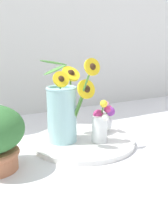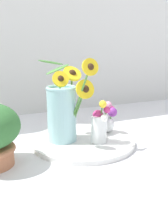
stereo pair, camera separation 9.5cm
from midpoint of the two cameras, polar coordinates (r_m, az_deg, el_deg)
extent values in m
plane|color=silver|center=(1.04, 2.95, -7.30)|extent=(6.00, 6.00, 0.00)
cylinder|color=white|center=(1.06, 2.57, -6.41)|extent=(0.41, 0.41, 0.02)
cylinder|color=#9ED1D6|center=(1.02, -2.21, -0.71)|extent=(0.11, 0.11, 0.21)
torus|color=#9ED1D6|center=(0.99, -2.27, 5.22)|extent=(0.12, 0.12, 0.01)
cylinder|color=#4C8438|center=(1.00, -2.86, 1.05)|extent=(0.02, 0.03, 0.22)
cylinder|color=yellow|center=(0.98, -2.37, 7.17)|extent=(0.07, 0.04, 0.06)
sphere|color=#382314|center=(0.98, -2.37, 7.17)|extent=(0.03, 0.03, 0.03)
cylinder|color=#4C8438|center=(1.04, -0.24, 1.87)|extent=(0.04, 0.07, 0.22)
cylinder|color=yellow|center=(1.05, 0.00, 8.36)|extent=(0.08, 0.06, 0.07)
sphere|color=#382314|center=(1.05, 0.00, 8.36)|extent=(0.03, 0.03, 0.03)
cylinder|color=#4C8438|center=(0.96, 1.63, 2.51)|extent=(0.06, 0.08, 0.24)
cylinder|color=yellow|center=(0.92, 4.34, 9.75)|extent=(0.07, 0.03, 0.07)
sphere|color=#382314|center=(0.92, 4.34, 9.75)|extent=(0.03, 0.03, 0.03)
cylinder|color=#4C8438|center=(0.99, 1.02, -0.27)|extent=(0.05, 0.06, 0.18)
cylinder|color=yellow|center=(0.96, 3.06, 4.96)|extent=(0.09, 0.03, 0.09)
sphere|color=#382314|center=(0.96, 3.06, 4.96)|extent=(0.03, 0.03, 0.03)
ellipsoid|color=#477F38|center=(0.90, -4.30, 10.72)|extent=(0.10, 0.09, 0.03)
ellipsoid|color=#477F38|center=(1.07, -3.28, 9.25)|extent=(0.10, 0.06, 0.05)
cylinder|color=white|center=(1.01, 5.95, -3.78)|extent=(0.06, 0.06, 0.11)
cylinder|color=#4C8438|center=(1.01, 5.65, -2.86)|extent=(0.01, 0.01, 0.08)
sphere|color=#C6337A|center=(1.01, 5.75, -0.75)|extent=(0.04, 0.04, 0.04)
cylinder|color=#4C8438|center=(1.00, 6.19, -1.63)|extent=(0.01, 0.03, 0.12)
sphere|color=yellow|center=(0.98, 6.90, 1.68)|extent=(0.03, 0.03, 0.03)
cylinder|color=#4C8438|center=(1.00, 6.69, -3.52)|extent=(0.01, 0.02, 0.08)
sphere|color=white|center=(0.98, 7.13, -1.37)|extent=(0.03, 0.03, 0.03)
cylinder|color=#4C8438|center=(1.01, 6.92, -2.32)|extent=(0.03, 0.01, 0.10)
sphere|color=#C6337A|center=(0.99, 7.74, 0.43)|extent=(0.03, 0.03, 0.03)
sphere|color=white|center=(1.14, 7.27, -2.73)|extent=(0.07, 0.07, 0.07)
cylinder|color=white|center=(1.12, 7.35, -0.54)|extent=(0.03, 0.03, 0.02)
cylinder|color=#4C8438|center=(1.14, 7.93, -1.25)|extent=(0.02, 0.01, 0.07)
sphere|color=pink|center=(1.14, 8.35, 0.53)|extent=(0.03, 0.03, 0.03)
cylinder|color=#4C8438|center=(1.13, 7.06, -0.74)|extent=(0.02, 0.01, 0.09)
sphere|color=pink|center=(1.12, 7.66, 1.40)|extent=(0.04, 0.04, 0.04)
cylinder|color=#4C8438|center=(1.12, 8.07, -1.72)|extent=(0.02, 0.02, 0.07)
sphere|color=purple|center=(1.11, 8.64, -0.06)|extent=(0.04, 0.04, 0.04)
cylinder|color=#4C8438|center=(1.14, 7.77, -1.26)|extent=(0.02, 0.02, 0.08)
sphere|color=#C6337A|center=(1.12, 8.28, 0.56)|extent=(0.03, 0.03, 0.03)
camera|label=1|loc=(0.05, -87.35, 0.70)|focal=42.00mm
camera|label=2|loc=(0.05, 92.65, -0.70)|focal=42.00mm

